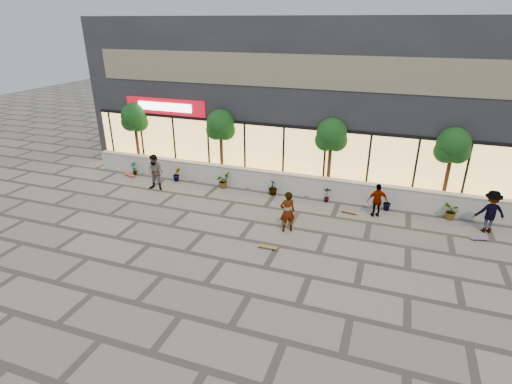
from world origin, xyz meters
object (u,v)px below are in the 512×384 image
(tree_west, at_px, (134,119))
(tree_midwest, at_px, (221,127))
(tree_east, at_px, (453,148))
(skater_right_far, at_px, (490,212))
(skateboard_right_far, at_px, (480,239))
(tree_mideast, at_px, (331,137))
(skater_center, at_px, (287,212))
(skateboard_left, at_px, (130,175))
(skateboard_right_near, at_px, (349,212))
(skater_left, at_px, (156,173))
(skateboard_center, at_px, (267,247))
(skater_right_near, at_px, (377,200))

(tree_west, xyz_separation_m, tree_midwest, (5.50, 0.00, 0.00))
(tree_east, bearing_deg, skater_right_far, -50.10)
(tree_west, height_order, tree_midwest, same)
(tree_east, xyz_separation_m, skateboard_right_far, (1.28, -2.88, -2.92))
(tree_midwest, bearing_deg, tree_east, 0.00)
(tree_mideast, height_order, tree_east, same)
(tree_midwest, relative_size, tree_east, 1.00)
(skater_center, bearing_deg, skateboard_left, -50.20)
(tree_mideast, height_order, skateboard_right_near, tree_mideast)
(skater_center, distance_m, skateboard_left, 10.84)
(tree_east, relative_size, skater_left, 2.04)
(tree_east, xyz_separation_m, skateboard_left, (-16.69, -1.50, -2.90))
(skateboard_center, bearing_deg, skateboard_right_far, 23.50)
(skater_right_near, relative_size, skater_right_far, 0.85)
(tree_west, height_order, skateboard_left, tree_west)
(tree_mideast, relative_size, skater_center, 2.15)
(tree_west, distance_m, tree_midwest, 5.50)
(skateboard_center, height_order, skateboard_right_near, skateboard_center)
(skateboard_right_near, distance_m, skateboard_right_far, 5.43)
(tree_east, distance_m, skater_left, 14.49)
(skateboard_right_far, bearing_deg, skater_left, 165.79)
(skateboard_left, bearing_deg, skateboard_center, -6.36)
(tree_midwest, xyz_separation_m, skateboard_left, (-5.19, -1.50, -2.90))
(tree_west, xyz_separation_m, skateboard_center, (10.29, -6.40, -2.91))
(tree_mideast, relative_size, tree_east, 1.00)
(skater_center, bearing_deg, tree_mideast, -133.17)
(tree_midwest, distance_m, skateboard_right_far, 13.42)
(skater_center, xyz_separation_m, skater_right_near, (3.48, 2.71, -0.12))
(skater_right_far, bearing_deg, skater_right_near, -11.86)
(tree_east, distance_m, skateboard_right_near, 5.46)
(tree_midwest, height_order, skateboard_left, tree_midwest)
(skateboard_left, relative_size, skateboard_right_far, 1.21)
(tree_mideast, relative_size, skateboard_left, 4.52)
(skater_center, height_order, skateboard_right_near, skater_center)
(skateboard_left, height_order, skateboard_right_far, skateboard_left)
(tree_midwest, relative_size, skateboard_left, 4.52)
(skater_left, bearing_deg, tree_east, 5.57)
(tree_midwest, bearing_deg, tree_mideast, 0.00)
(tree_east, xyz_separation_m, skater_left, (-14.10, -2.67, -2.03))
(skateboard_right_near, bearing_deg, skateboard_center, -114.78)
(skater_right_far, relative_size, skateboard_center, 2.35)
(tree_west, bearing_deg, skater_center, -24.08)
(tree_mideast, bearing_deg, skateboard_left, -172.36)
(skateboard_right_far, bearing_deg, tree_mideast, 143.57)
(tree_mideast, height_order, skateboard_right_far, tree_mideast)
(skater_left, relative_size, skateboard_right_far, 2.67)
(skateboard_left, bearing_deg, skateboard_right_near, 16.88)
(skater_right_near, bearing_deg, skateboard_right_near, -15.92)
(tree_midwest, distance_m, skateboard_left, 6.13)
(skater_left, xyz_separation_m, skater_right_far, (15.74, 0.71, -0.02))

